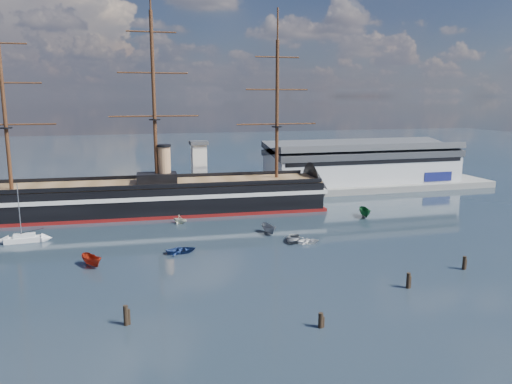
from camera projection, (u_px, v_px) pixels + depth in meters
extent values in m
plane|color=#1D2C36|center=(210.00, 229.00, 112.29)|extent=(600.00, 600.00, 0.00)
cube|color=slate|center=(221.00, 197.00, 148.98)|extent=(180.00, 18.00, 2.00)
cube|color=#B7BABC|center=(362.00, 166.00, 163.96)|extent=(62.00, 20.00, 10.00)
cube|color=#3F4247|center=(363.00, 149.00, 162.90)|extent=(63.00, 21.00, 2.00)
cube|color=silver|center=(199.00, 169.00, 142.62)|extent=(4.00, 4.00, 14.00)
cube|color=#3F4247|center=(199.00, 143.00, 141.21)|extent=(5.00, 5.00, 1.00)
cube|color=black|center=(150.00, 198.00, 127.37)|extent=(88.76, 20.89, 7.00)
cube|color=silver|center=(150.00, 193.00, 127.15)|extent=(90.77, 21.24, 1.00)
cube|color=maroon|center=(150.00, 212.00, 128.06)|extent=(90.76, 21.20, 0.90)
cone|color=black|center=(319.00, 190.00, 139.55)|extent=(11.86, 16.27, 15.68)
cube|color=brown|center=(149.00, 184.00, 126.69)|extent=(88.68, 19.61, 0.40)
cube|color=black|center=(157.00, 178.00, 126.95)|extent=(10.32, 6.55, 2.50)
cylinder|color=tan|center=(164.00, 164.00, 126.81)|extent=(3.20, 3.20, 9.00)
cylinder|color=#381E0F|center=(4.00, 108.00, 114.74)|extent=(0.90, 0.90, 38.00)
cylinder|color=#381E0F|center=(154.00, 99.00, 123.22)|extent=(0.90, 0.90, 42.00)
cylinder|color=#381E0F|center=(277.00, 110.00, 132.12)|extent=(0.90, 0.90, 36.00)
cube|color=silver|center=(25.00, 240.00, 102.35)|extent=(7.85, 2.84, 1.03)
cube|color=silver|center=(24.00, 236.00, 102.19)|extent=(4.22, 1.95, 0.82)
cylinder|color=#B2B2B7|center=(19.00, 211.00, 101.05)|extent=(0.16, 0.16, 11.29)
imported|color=#9B220F|center=(92.00, 267.00, 87.69)|extent=(6.94, 5.31, 2.64)
imported|color=navy|center=(181.00, 253.00, 95.34)|extent=(1.72, 3.66, 1.66)
imported|color=slate|center=(269.00, 234.00, 108.64)|extent=(6.75, 3.14, 2.60)
imported|color=beige|center=(180.00, 223.00, 117.45)|extent=(6.24, 6.34, 2.27)
imported|color=white|center=(308.00, 243.00, 101.59)|extent=(1.51, 2.98, 1.33)
imported|color=#104723|center=(365.00, 217.00, 123.61)|extent=(7.52, 4.28, 2.84)
imported|color=slate|center=(293.00, 242.00, 102.76)|extent=(4.05, 2.96, 1.76)
cylinder|color=black|center=(126.00, 325.00, 65.25)|extent=(0.64, 0.64, 3.41)
cylinder|color=black|center=(321.00, 328.00, 64.51)|extent=(0.64, 0.64, 2.72)
cylinder|color=black|center=(408.00, 288.00, 77.82)|extent=(0.64, 0.64, 3.20)
cylinder|color=black|center=(464.00, 269.00, 86.23)|extent=(0.64, 0.64, 3.07)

